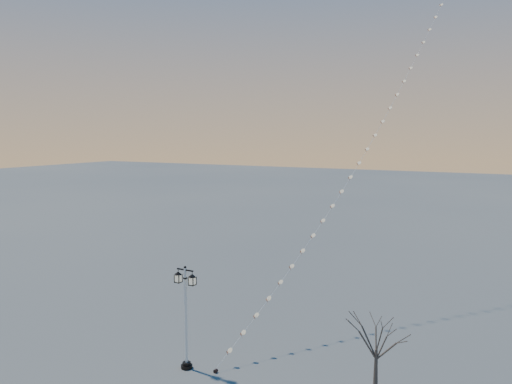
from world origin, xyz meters
The scene contains 4 objects.
ground centered at (0.00, 0.00, 0.00)m, with size 300.00×300.00×0.00m, color #595C5A.
street_lamp centered at (-1.63, 0.00, 3.09)m, with size 1.42×0.62×5.58m.
bare_tree centered at (7.92, 2.26, 2.67)m, with size 2.32×2.32×3.85m.
kite_train centered at (4.77, 18.21, 17.85)m, with size 10.08×36.48×35.91m.
Camera 1 is at (13.69, -21.16, 12.48)m, focal length 35.69 mm.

